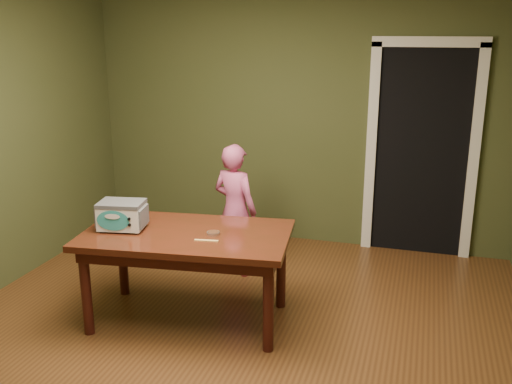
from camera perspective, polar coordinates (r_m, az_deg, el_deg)
floor at (r=4.31m, az=-3.99°, el=-15.88°), size 5.00×5.00×0.00m
room_shell at (r=3.70m, az=-4.50°, el=7.18°), size 4.52×5.02×2.61m
doorway at (r=6.31m, az=16.26°, el=4.27°), size 1.10×0.66×2.25m
dining_table at (r=4.51m, az=-6.92°, el=-5.20°), size 1.70×1.08×0.75m
toy_oven at (r=4.58m, az=-13.27°, el=-2.19°), size 0.40×0.31×0.23m
baking_pan at (r=4.40m, az=-4.30°, el=-4.10°), size 0.10×0.10×0.02m
spatula at (r=4.27m, az=-4.99°, el=-4.86°), size 0.18×0.05×0.01m
child at (r=5.37m, az=-2.10°, el=-1.79°), size 0.53×0.42×1.26m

